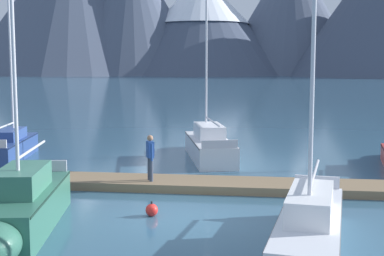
# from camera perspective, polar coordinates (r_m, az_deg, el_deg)

# --- Properties ---
(ground_plane) EXTENTS (700.00, 700.00, 0.00)m
(ground_plane) POSITION_cam_1_polar(r_m,az_deg,el_deg) (16.61, -1.23, -9.33)
(ground_plane) COLOR #335B75
(mountain_central_massif) EXTENTS (59.00, 59.00, 50.06)m
(mountain_central_massif) POSITION_cam_1_polar(r_m,az_deg,el_deg) (219.51, -6.24, 12.27)
(mountain_central_massif) COLOR #4C566B
(mountain_central_massif) RESTS_ON ground
(mountain_shoulder_ridge) EXTENTS (71.87, 71.87, 38.46)m
(mountain_shoulder_ridge) POSITION_cam_1_polar(r_m,az_deg,el_deg) (218.30, 1.05, 10.90)
(mountain_shoulder_ridge) COLOR #424C60
(mountain_shoulder_ridge) RESTS_ON ground
(mountain_east_summit) EXTENTS (58.27, 58.27, 49.62)m
(mountain_east_summit) POSITION_cam_1_polar(r_m,az_deg,el_deg) (225.54, 10.18, 11.95)
(mountain_east_summit) COLOR #4C566B
(mountain_east_summit) RESTS_ON ground
(dock) EXTENTS (22.25, 3.66, 0.30)m
(dock) POSITION_cam_1_polar(r_m,az_deg,el_deg) (20.44, -0.33, -5.83)
(dock) COLOR #846B4C
(dock) RESTS_ON ground
(sailboat_nearest_berth) EXTENTS (1.95, 6.49, 8.34)m
(sailboat_nearest_berth) POSITION_cam_1_polar(r_m,az_deg,el_deg) (28.10, -18.10, -1.73)
(sailboat_nearest_berth) COLOR navy
(sailboat_nearest_berth) RESTS_ON ground
(sailboat_second_berth) EXTENTS (2.26, 6.74, 8.71)m
(sailboat_second_berth) POSITION_cam_1_polar(r_m,az_deg,el_deg) (15.67, -17.45, -7.96)
(sailboat_second_berth) COLOR #336B56
(sailboat_second_berth) RESTS_ON ground
(sailboat_mid_dock_port) EXTENTS (2.79, 7.35, 8.62)m
(sailboat_mid_dock_port) POSITION_cam_1_polar(r_m,az_deg,el_deg) (26.81, 1.67, -1.70)
(sailboat_mid_dock_port) COLOR silver
(sailboat_mid_dock_port) RESTS_ON ground
(sailboat_mid_dock_starboard) EXTENTS (2.84, 7.37, 8.03)m
(sailboat_mid_dock_starboard) POSITION_cam_1_polar(r_m,az_deg,el_deg) (13.65, 12.03, -10.40)
(sailboat_mid_dock_starboard) COLOR white
(sailboat_mid_dock_starboard) RESTS_ON ground
(person_on_dock) EXTENTS (0.35, 0.55, 1.69)m
(person_on_dock) POSITION_cam_1_polar(r_m,az_deg,el_deg) (20.17, -4.35, -2.79)
(person_on_dock) COLOR #384256
(person_on_dock) RESTS_ON dock
(mooring_buoy_channel_marker) EXTENTS (0.38, 0.38, 0.46)m
(mooring_buoy_channel_marker) POSITION_cam_1_polar(r_m,az_deg,el_deg) (16.81, -4.19, -8.47)
(mooring_buoy_channel_marker) COLOR red
(mooring_buoy_channel_marker) RESTS_ON ground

